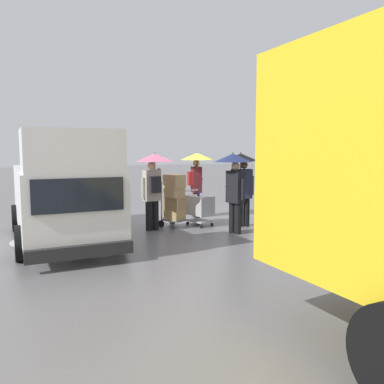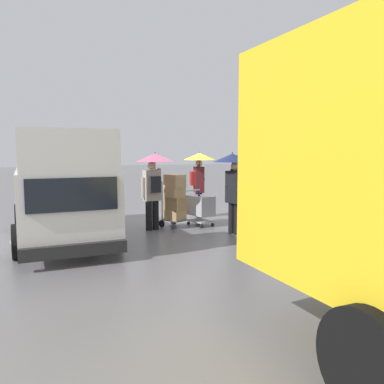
% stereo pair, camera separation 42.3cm
% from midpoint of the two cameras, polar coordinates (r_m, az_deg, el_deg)
% --- Properties ---
extents(ground_plane, '(90.00, 90.00, 0.00)m').
position_cam_midpoint_polar(ground_plane, '(12.36, 0.62, -4.10)').
color(ground_plane, slate).
extents(slush_patch_near_cluster, '(1.57, 1.57, 0.01)m').
position_cam_midpoint_polar(slush_patch_near_cluster, '(8.55, 16.38, -8.98)').
color(slush_patch_near_cluster, silver).
rests_on(slush_patch_near_cluster, ground).
extents(slush_patch_under_van, '(1.49, 1.49, 0.01)m').
position_cam_midpoint_polar(slush_patch_under_van, '(10.31, -19.91, -6.51)').
color(slush_patch_under_van, silver).
rests_on(slush_patch_under_van, ground).
extents(cargo_van_parked_right, '(2.26, 5.37, 2.60)m').
position_cam_midpoint_polar(cargo_van_parked_right, '(9.83, -17.39, -0.08)').
color(cargo_van_parked_right, white).
rests_on(cargo_van_parked_right, ground).
extents(shopping_cart_vendor, '(0.74, 0.93, 1.04)m').
position_cam_midpoint_polar(shopping_cart_vendor, '(11.34, 2.31, -2.12)').
color(shopping_cart_vendor, '#B2B2B7').
rests_on(shopping_cart_vendor, ground).
extents(hand_dolly_boxes, '(0.76, 0.85, 1.51)m').
position_cam_midpoint_polar(hand_dolly_boxes, '(11.08, -1.46, -0.92)').
color(hand_dolly_boxes, '#515156').
rests_on(hand_dolly_boxes, ground).
extents(pedestrian_pink_side, '(1.04, 1.04, 2.15)m').
position_cam_midpoint_polar(pedestrian_pink_side, '(10.25, 7.26, 2.67)').
color(pedestrian_pink_side, black).
rests_on(pedestrian_pink_side, ground).
extents(pedestrian_black_side, '(1.04, 1.04, 2.15)m').
position_cam_midpoint_polar(pedestrian_black_side, '(10.68, -4.50, 2.76)').
color(pedestrian_black_side, black).
rests_on(pedestrian_black_side, ground).
extents(pedestrian_white_side, '(1.04, 1.04, 2.15)m').
position_cam_midpoint_polar(pedestrian_white_side, '(11.21, 8.52, 2.87)').
color(pedestrian_white_side, black).
rests_on(pedestrian_white_side, ground).
extents(pedestrian_far_side, '(1.04, 1.04, 2.15)m').
position_cam_midpoint_polar(pedestrian_far_side, '(12.65, 1.97, 3.29)').
color(pedestrian_far_side, black).
rests_on(pedestrian_far_side, ground).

